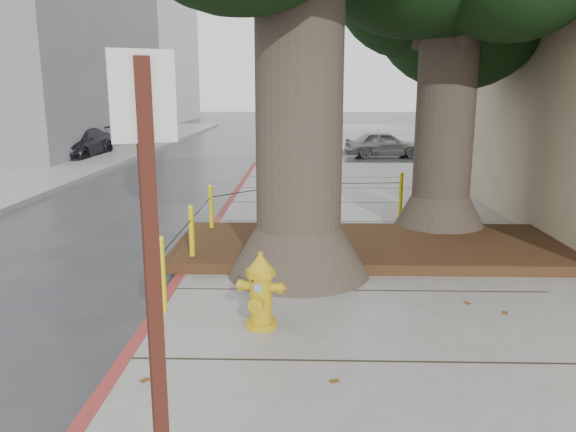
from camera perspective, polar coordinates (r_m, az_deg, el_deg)
name	(u,v)px	position (r m, az deg, el deg)	size (l,w,h in m)	color
ground	(326,375)	(5.77, 3.90, -15.78)	(140.00, 140.00, 0.00)	#28282B
sidewalk_far	(404,135)	(35.72, 11.74, 8.09)	(16.00, 20.00, 0.15)	slate
curb_red	(179,281)	(8.22, -10.97, -6.55)	(0.14, 26.00, 0.16)	maroon
planter_bed	(372,246)	(9.38, 8.49, -3.04)	(6.40, 2.60, 0.16)	black
building_far_white	(109,34)	(53.01, -17.69, 17.22)	(12.00, 18.00, 15.00)	silver
bollard_ring	(267,214)	(9.69, -2.18, 0.24)	(3.79, 5.39, 0.95)	yellow
fire_hydrant	(261,291)	(6.27, -2.80, -7.62)	(0.46, 0.43, 0.87)	gold
signpost	(155,323)	(2.66, -13.33, -10.52)	(0.26, 0.14, 2.76)	#471911
car_silver	(384,144)	(24.04, 9.70, 7.23)	(1.30, 3.23, 1.10)	#98989D
car_red	(533,139)	(27.09, 23.60, 7.19)	(1.40, 4.03, 1.33)	maroon
car_dark	(78,144)	(24.66, -20.55, 6.91)	(1.74, 4.29, 1.24)	black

